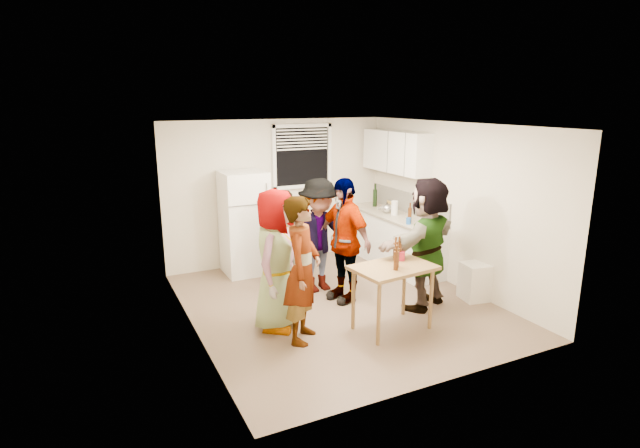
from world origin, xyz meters
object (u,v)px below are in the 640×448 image
wine_bottle (375,206)px  guest_orange (424,305)px  guest_stripe (303,339)px  guest_back_right (319,289)px  refrigerator (244,223)px  beer_bottle_counter (409,222)px  beer_bottle_table (396,267)px  kettle (387,213)px  guest_black (343,299)px  trash_bin (475,283)px  guest_grey (277,326)px  blue_cup (408,224)px  guest_back_left (287,290)px  serving_table (391,328)px  red_cup (401,260)px

wine_bottle → guest_orange: wine_bottle is taller
guest_stripe → guest_back_right: 1.62m
refrigerator → beer_bottle_counter: 2.69m
refrigerator → guest_orange: size_ratio=0.93×
refrigerator → beer_bottle_table: bearing=-70.8°
refrigerator → kettle: 2.47m
guest_orange → guest_black: bearing=-60.8°
refrigerator → trash_bin: refrigerator is taller
guest_black → trash_bin: bearing=52.5°
trash_bin → guest_back_right: bearing=144.7°
kettle → beer_bottle_table: kettle is taller
guest_stripe → guest_black: bearing=-11.6°
trash_bin → guest_orange: trash_bin is taller
wine_bottle → guest_grey: bearing=-142.3°
wine_bottle → guest_orange: size_ratio=0.17×
guest_grey → guest_back_right: (1.03, 0.91, 0.00)m
wine_bottle → blue_cup: (-0.24, -1.39, 0.00)m
guest_stripe → wine_bottle: bearing=-7.3°
guest_black → kettle: bearing=116.5°
wine_bottle → guest_orange: (-0.68, -2.43, -0.90)m
guest_back_left → guest_orange: size_ratio=0.84×
beer_bottle_counter → serving_table: beer_bottle_counter is taller
serving_table → guest_grey: bearing=151.6°
beer_bottle_counter → guest_back_right: (-1.60, 0.05, -0.90)m
wine_bottle → guest_black: bearing=-132.8°
guest_black → guest_orange: size_ratio=0.98×
beer_bottle_table → guest_back_right: size_ratio=0.14×
beer_bottle_counter → serving_table: (-1.36, -1.55, -0.90)m
guest_back_left → red_cup: bearing=-35.0°
serving_table → guest_back_left: (-0.69, 1.80, 0.00)m
refrigerator → guest_back_left: refrigerator is taller
blue_cup → serving_table: size_ratio=0.11×
kettle → beer_bottle_counter: (-0.05, -0.73, 0.00)m
guest_stripe → serving_table: bearing=-63.9°
kettle → guest_black: (-1.49, -1.17, -0.90)m
red_cup → guest_black: (-0.30, 0.97, -0.83)m
beer_bottle_counter → red_cup: 1.81m
beer_bottle_counter → guest_grey: beer_bottle_counter is taller
beer_bottle_table → guest_orange: size_ratio=0.13×
wine_bottle → guest_stripe: size_ratio=0.18×
beer_bottle_counter → trash_bin: bearing=-78.1°
serving_table → guest_back_left: size_ratio=0.64×
beer_bottle_table → serving_table: bearing=114.6°
beer_bottle_table → guest_orange: (0.80, 0.45, -0.83)m
blue_cup → trash_bin: 1.39m
guest_back_left → guest_back_right: (0.44, -0.20, 0.00)m
refrigerator → wine_bottle: refrigerator is taller
trash_bin → wine_bottle: bearing=92.7°
beer_bottle_counter → blue_cup: size_ratio=2.23×
red_cup → guest_back_left: red_cup is taller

